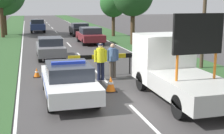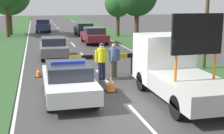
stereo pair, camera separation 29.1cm
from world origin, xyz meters
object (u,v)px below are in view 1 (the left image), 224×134
(work_truck, at_px, (175,68))
(police_officer, at_px, (101,58))
(traffic_cone_centre_front, at_px, (37,73))
(traffic_cone_behind_barrier, at_px, (149,70))
(traffic_cone_near_police, at_px, (63,73))
(queued_car_suv_grey, at_px, (50,47))
(queued_car_sedan_black, at_px, (80,29))
(pedestrian_civilian, at_px, (113,58))
(police_car, at_px, (68,80))
(queued_car_wagon_maroon, at_px, (90,35))
(queued_car_hatch_blue, at_px, (37,25))
(traffic_cone_near_truck, at_px, (111,84))
(road_barrier, at_px, (103,58))
(roadside_tree_far_left, at_px, (113,3))

(work_truck, bearing_deg, police_officer, -55.61)
(traffic_cone_centre_front, xyz_separation_m, traffic_cone_behind_barrier, (5.56, -1.23, 0.07))
(police_officer, distance_m, traffic_cone_near_police, 2.04)
(queued_car_suv_grey, distance_m, queued_car_sedan_black, 14.63)
(traffic_cone_behind_barrier, distance_m, queued_car_suv_grey, 7.94)
(traffic_cone_near_police, distance_m, queued_car_sedan_black, 20.38)
(pedestrian_civilian, distance_m, traffic_cone_centre_front, 3.90)
(police_car, height_order, queued_car_sedan_black, police_car)
(traffic_cone_behind_barrier, bearing_deg, queued_car_wagon_maroon, 91.72)
(traffic_cone_near_police, distance_m, traffic_cone_centre_front, 1.43)
(traffic_cone_near_police, bearing_deg, queued_car_hatch_blue, 90.80)
(pedestrian_civilian, bearing_deg, queued_car_sedan_black, 61.22)
(police_officer, distance_m, traffic_cone_near_truck, 2.18)
(work_truck, distance_m, police_officer, 4.02)
(traffic_cone_near_truck, height_order, queued_car_wagon_maroon, queued_car_wagon_maroon)
(work_truck, xyz_separation_m, traffic_cone_near_police, (-3.97, 4.08, -0.88))
(police_car, bearing_deg, traffic_cone_behind_barrier, 30.07)
(queued_car_suv_grey, bearing_deg, road_barrier, 111.31)
(pedestrian_civilian, height_order, traffic_cone_near_truck, pedestrian_civilian)
(police_car, height_order, work_truck, work_truck)
(police_officer, bearing_deg, traffic_cone_centre_front, -44.60)
(pedestrian_civilian, height_order, queued_car_suv_grey, pedestrian_civilian)
(traffic_cone_centre_front, xyz_separation_m, queued_car_suv_grey, (1.08, 5.31, 0.50))
(traffic_cone_near_truck, xyz_separation_m, traffic_cone_behind_barrier, (2.62, 2.22, -0.02))
(road_barrier, bearing_deg, queued_car_sedan_black, 83.47)
(road_barrier, bearing_deg, traffic_cone_near_police, -175.91)
(traffic_cone_near_police, height_order, roadside_tree_far_left, roadside_tree_far_left)
(traffic_cone_centre_front, bearing_deg, road_barrier, -8.39)
(roadside_tree_far_left, bearing_deg, police_officer, -107.17)
(work_truck, xyz_separation_m, queued_car_hatch_blue, (-4.33, 29.60, -0.29))
(traffic_cone_near_police, height_order, queued_car_hatch_blue, queued_car_hatch_blue)
(traffic_cone_centre_front, bearing_deg, roadside_tree_far_left, 63.19)
(queued_car_suv_grey, bearing_deg, police_officer, 105.89)
(work_truck, relative_size, traffic_cone_behind_barrier, 8.82)
(road_barrier, height_order, queued_car_suv_grey, queued_car_suv_grey)
(road_barrier, xyz_separation_m, traffic_cone_near_truck, (-0.39, -2.96, -0.59))
(traffic_cone_behind_barrier, xyz_separation_m, roadside_tree_far_left, (3.24, 18.65, 3.28))
(police_car, distance_m, queued_car_suv_grey, 9.21)
(queued_car_wagon_maroon, height_order, queued_car_sedan_black, queued_car_wagon_maroon)
(queued_car_suv_grey, bearing_deg, roadside_tree_far_left, -122.54)
(pedestrian_civilian, bearing_deg, traffic_cone_near_truck, -131.03)
(queued_car_wagon_maroon, relative_size, roadside_tree_far_left, 0.88)
(traffic_cone_centre_front, bearing_deg, traffic_cone_near_police, -27.71)
(traffic_cone_behind_barrier, bearing_deg, queued_car_hatch_blue, 100.11)
(pedestrian_civilian, bearing_deg, police_officer, -178.44)
(police_car, relative_size, queued_car_suv_grey, 1.17)
(work_truck, height_order, pedestrian_civilian, work_truck)
(police_car, height_order, roadside_tree_far_left, roadside_tree_far_left)
(work_truck, relative_size, pedestrian_civilian, 3.21)
(traffic_cone_near_truck, height_order, traffic_cone_behind_barrier, traffic_cone_near_truck)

